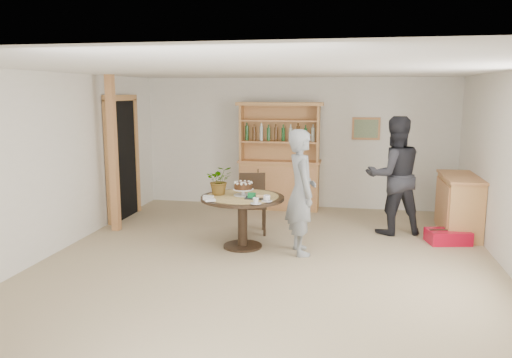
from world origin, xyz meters
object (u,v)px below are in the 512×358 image
at_px(red_suitcase, 448,237).
at_px(teen_boy, 301,192).
at_px(sideboard, 459,205).
at_px(dining_chair, 252,199).
at_px(adult_person, 394,176).
at_px(dining_table, 243,207).
at_px(hutch, 280,173).

bearing_deg(red_suitcase, teen_boy, -169.94).
xyz_separation_m(sideboard, dining_chair, (-3.23, -0.48, 0.06)).
distance_m(adult_person, red_suitcase, 1.22).
xyz_separation_m(dining_chair, teen_boy, (0.87, -0.93, 0.33)).
height_order(dining_table, teen_boy, teen_boy).
xyz_separation_m(hutch, red_suitcase, (2.80, -1.79, -0.59)).
distance_m(hutch, sideboard, 3.29).
height_order(dining_table, red_suitcase, dining_table).
bearing_deg(adult_person, teen_boy, 25.80).
bearing_deg(red_suitcase, dining_table, -177.66).
bearing_deg(dining_chair, hutch, 70.64).
relative_size(hutch, teen_boy, 1.17).
height_order(dining_chair, red_suitcase, dining_chair).
distance_m(sideboard, dining_chair, 3.27).
relative_size(dining_table, adult_person, 0.64).
distance_m(sideboard, red_suitcase, 0.70).
height_order(sideboard, dining_chair, dining_chair).
xyz_separation_m(adult_person, red_suitcase, (0.79, -0.41, -0.83)).
bearing_deg(dining_chair, red_suitcase, -14.28).
bearing_deg(hutch, sideboard, -22.21).
bearing_deg(red_suitcase, dining_chair, 166.72).
bearing_deg(dining_chair, teen_boy, -59.92).
xyz_separation_m(teen_boy, red_suitcase, (2.12, 0.86, -0.77)).
distance_m(dining_table, dining_chair, 0.83).
distance_m(dining_chair, adult_person, 2.27).
xyz_separation_m(dining_table, teen_boy, (0.85, -0.10, 0.26)).
relative_size(adult_person, red_suitcase, 2.78).
relative_size(dining_chair, teen_boy, 0.54).
relative_size(dining_table, teen_boy, 0.69).
distance_m(teen_boy, adult_person, 1.85).
height_order(teen_boy, adult_person, adult_person).
xyz_separation_m(hutch, adult_person, (2.01, -1.38, 0.24)).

